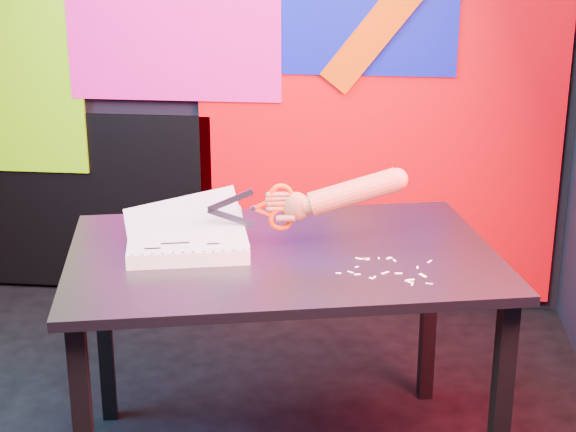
# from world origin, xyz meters

# --- Properties ---
(room) EXTENTS (3.01, 3.01, 2.71)m
(room) POSITION_xyz_m (0.00, 0.00, 1.35)
(room) COLOR black
(room) RESTS_ON ground
(backdrop) EXTENTS (2.88, 0.05, 2.08)m
(backdrop) POSITION_xyz_m (0.06, 1.46, 0.96)
(backdrop) COLOR #DF000A
(backdrop) RESTS_ON ground
(work_table) EXTENTS (1.45, 1.14, 0.75)m
(work_table) POSITION_xyz_m (0.38, 0.13, 0.67)
(work_table) COLOR black
(work_table) RESTS_ON ground
(printout_stack) EXTENTS (0.42, 0.34, 0.19)m
(printout_stack) POSITION_xyz_m (0.10, 0.09, 0.77)
(printout_stack) COLOR white
(printout_stack) RESTS_ON work_table
(scissors) EXTENTS (0.26, 0.07, 0.15)m
(scissors) POSITION_xyz_m (0.36, 0.14, 0.88)
(scissors) COLOR #8E97AC
(scissors) RESTS_ON printout_stack
(hand_forearm) EXTENTS (0.41, 0.14, 0.16)m
(hand_forearm) POSITION_xyz_m (0.56, 0.19, 0.92)
(hand_forearm) COLOR #AB654A
(hand_forearm) RESTS_ON work_table
(paper_clippings) EXTENTS (0.28, 0.22, 0.00)m
(paper_clippings) POSITION_xyz_m (0.70, 0.01, 0.75)
(paper_clippings) COLOR silver
(paper_clippings) RESTS_ON work_table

